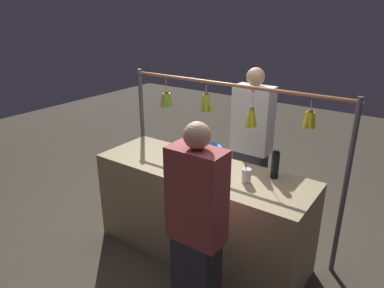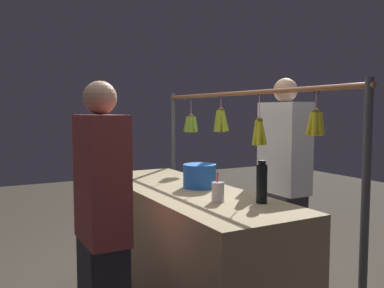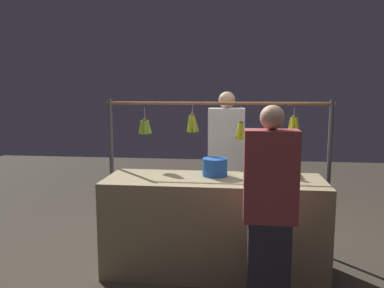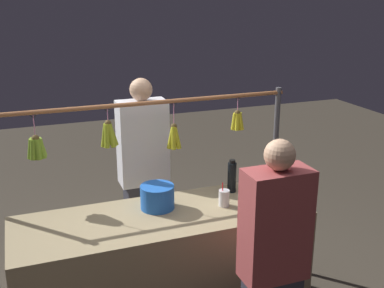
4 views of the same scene
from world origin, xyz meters
name	(u,v)px [view 2 (image 2 of 4)]	position (x,y,z in m)	size (l,w,h in m)	color
market_counter	(185,251)	(0.00, 0.00, 0.45)	(2.02, 0.68, 0.90)	tan
display_rack	(236,149)	(0.04, -0.46, 1.15)	(2.32, 0.13, 1.61)	#4C4C51
water_bottle	(262,183)	(-0.61, -0.19, 1.02)	(0.07, 0.07, 0.26)	black
blue_bucket	(200,176)	(0.00, -0.12, 0.98)	(0.24, 0.24, 0.17)	blue
drink_cup	(218,192)	(-0.45, 0.01, 0.96)	(0.08, 0.08, 0.18)	silver
vendor_person	(284,189)	(-0.09, -0.82, 0.84)	(0.40, 0.22, 1.70)	#2D2D38
customer_person	(102,235)	(-0.45, 0.73, 0.79)	(0.38, 0.21, 1.60)	#2D2D38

